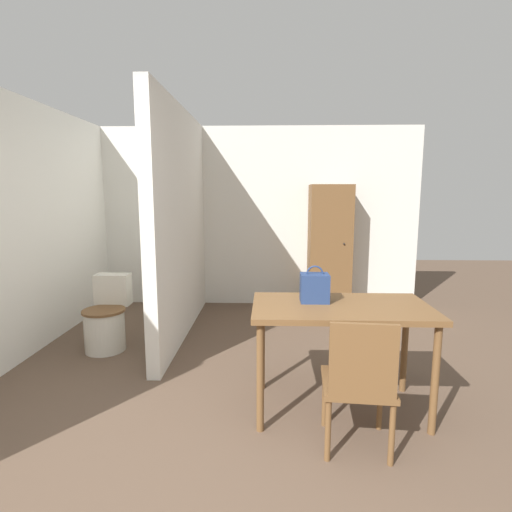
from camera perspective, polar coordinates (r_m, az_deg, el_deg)
wall_back at (r=5.72m, az=-1.90°, el=5.58°), size 4.93×0.12×2.50m
wall_left at (r=4.35m, az=-31.70°, el=3.19°), size 0.12×5.06×2.50m
partition_wall at (r=4.53m, az=-10.72°, el=4.54°), size 0.12×2.46×2.50m
dining_table at (r=2.96m, az=12.01°, el=-8.53°), size 1.26×0.71×0.80m
wooden_chair at (r=2.60m, az=14.49°, el=-16.86°), size 0.46×0.46×0.87m
toilet at (r=4.42m, az=-20.54°, el=-8.53°), size 0.42×0.57×0.74m
handbag at (r=2.96m, az=8.36°, el=-4.48°), size 0.21×0.16×0.27m
wooden_cabinet at (r=5.52m, az=10.45°, el=1.15°), size 0.56×0.45×1.70m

